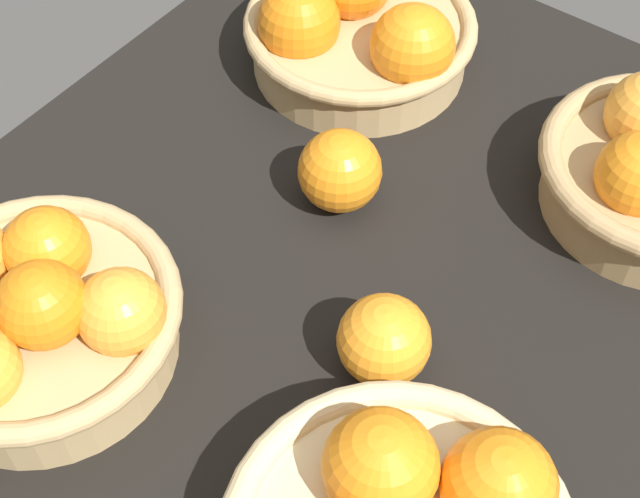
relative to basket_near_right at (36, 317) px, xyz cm
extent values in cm
cube|color=black|center=(-22.36, 14.26, -6.35)|extent=(84.00, 72.00, 3.00)
sphere|color=orange|center=(-8.22, 36.12, 1.96)|extent=(7.99, 7.99, 7.99)
sphere|color=orange|center=(-4.35, 29.23, 2.88)|extent=(7.99, 7.99, 7.99)
cylinder|color=tan|center=(0.05, -0.04, -1.99)|extent=(21.24, 21.24, 5.72)
torus|color=tan|center=(0.05, -0.04, 0.87)|extent=(23.15, 23.15, 1.91)
sphere|color=#F49E33|center=(-3.30, 6.44, 2.38)|extent=(6.89, 6.89, 6.89)
sphere|color=orange|center=(-4.15, -2.32, 2.58)|extent=(6.89, 6.89, 6.89)
sphere|color=orange|center=(0.22, 2.11, 3.69)|extent=(6.89, 6.89, 6.89)
sphere|color=orange|center=(-39.43, 31.71, 2.35)|extent=(7.53, 7.53, 7.53)
cylinder|color=tan|center=(-43.84, 0.03, -2.27)|extent=(21.93, 21.93, 5.17)
torus|color=tan|center=(-43.84, 0.03, 0.31)|extent=(23.62, 23.62, 1.68)
sphere|color=orange|center=(-42.37, 7.07, 1.96)|extent=(8.29, 8.29, 8.29)
sphere|color=orange|center=(-38.97, -4.01, 1.70)|extent=(8.29, 8.29, 8.29)
sphere|color=orange|center=(-27.38, 9.39, -1.04)|extent=(7.62, 7.62, 7.62)
sphere|color=orange|center=(-14.93, 22.59, -1.12)|extent=(7.46, 7.46, 7.46)
camera|label=1|loc=(20.20, 42.42, 61.22)|focal=53.34mm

